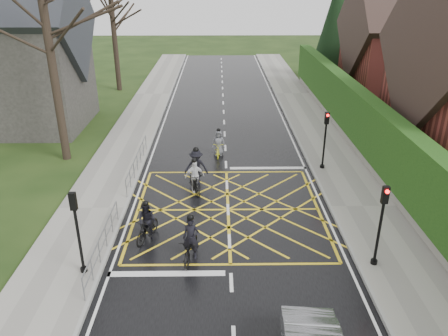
{
  "coord_description": "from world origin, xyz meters",
  "views": [
    {
      "loc": [
        -0.41,
        -16.92,
        9.59
      ],
      "look_at": [
        -0.16,
        1.64,
        1.3
      ],
      "focal_mm": 35.0,
      "sensor_mm": 36.0,
      "label": 1
    }
  ],
  "objects_px": {
    "cyclist_mid": "(196,171)",
    "cyclist_front": "(195,180)",
    "cyclist_rear": "(191,245)",
    "cyclist_back": "(147,225)",
    "cyclist_lead": "(219,146)"
  },
  "relations": [
    {
      "from": "cyclist_mid",
      "to": "cyclist_lead",
      "type": "xyz_separation_m",
      "value": [
        1.1,
        3.76,
        -0.16
      ]
    },
    {
      "from": "cyclist_rear",
      "to": "cyclist_mid",
      "type": "height_order",
      "value": "cyclist_mid"
    },
    {
      "from": "cyclist_rear",
      "to": "cyclist_back",
      "type": "relative_size",
      "value": 1.13
    },
    {
      "from": "cyclist_rear",
      "to": "cyclist_back",
      "type": "bearing_deg",
      "value": 153.7
    },
    {
      "from": "cyclist_front",
      "to": "cyclist_lead",
      "type": "height_order",
      "value": "cyclist_front"
    },
    {
      "from": "cyclist_mid",
      "to": "cyclist_front",
      "type": "height_order",
      "value": "cyclist_mid"
    },
    {
      "from": "cyclist_rear",
      "to": "cyclist_front",
      "type": "height_order",
      "value": "cyclist_rear"
    },
    {
      "from": "cyclist_back",
      "to": "cyclist_front",
      "type": "relative_size",
      "value": 0.97
    },
    {
      "from": "cyclist_rear",
      "to": "cyclist_mid",
      "type": "bearing_deg",
      "value": 100.65
    },
    {
      "from": "cyclist_back",
      "to": "cyclist_lead",
      "type": "distance_m",
      "value": 9.08
    },
    {
      "from": "cyclist_back",
      "to": "cyclist_lead",
      "type": "relative_size",
      "value": 1.03
    },
    {
      "from": "cyclist_mid",
      "to": "cyclist_front",
      "type": "distance_m",
      "value": 0.84
    },
    {
      "from": "cyclist_rear",
      "to": "cyclist_lead",
      "type": "bearing_deg",
      "value": 94.05
    },
    {
      "from": "cyclist_back",
      "to": "cyclist_mid",
      "type": "bearing_deg",
      "value": 91.83
    },
    {
      "from": "cyclist_mid",
      "to": "cyclist_lead",
      "type": "bearing_deg",
      "value": 79.36
    }
  ]
}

